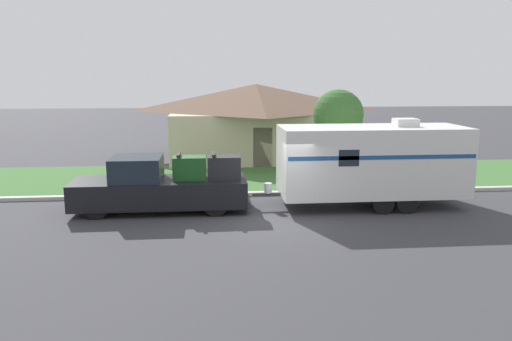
# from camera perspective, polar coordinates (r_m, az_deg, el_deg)

# --- Properties ---
(ground_plane) EXTENTS (120.00, 120.00, 0.00)m
(ground_plane) POSITION_cam_1_polar(r_m,az_deg,el_deg) (16.48, 2.53, -5.88)
(ground_plane) COLOR #38383D
(curb_strip) EXTENTS (80.00, 0.30, 0.14)m
(curb_strip) POSITION_cam_1_polar(r_m,az_deg,el_deg) (20.06, 1.08, -2.63)
(curb_strip) COLOR beige
(curb_strip) RESTS_ON ground_plane
(lawn_strip) EXTENTS (80.00, 7.00, 0.03)m
(lawn_strip) POSITION_cam_1_polar(r_m,az_deg,el_deg) (23.62, 0.10, -0.72)
(lawn_strip) COLOR #3D6B33
(lawn_strip) RESTS_ON ground_plane
(house_across_street) EXTENTS (10.42, 8.38, 4.25)m
(house_across_street) POSITION_cam_1_polar(r_m,az_deg,el_deg) (29.53, -0.02, 5.89)
(house_across_street) COLOR beige
(house_across_street) RESTS_ON ground_plane
(pickup_truck) EXTENTS (6.16, 2.01, 2.06)m
(pickup_truck) POSITION_cam_1_polar(r_m,az_deg,el_deg) (17.88, -10.77, -1.77)
(pickup_truck) COLOR black
(pickup_truck) RESTS_ON ground_plane
(travel_trailer) EXTENTS (7.67, 2.49, 3.21)m
(travel_trailer) POSITION_cam_1_polar(r_m,az_deg,el_deg) (18.58, 13.09, 1.10)
(travel_trailer) COLOR black
(travel_trailer) RESTS_ON ground_plane
(mailbox) EXTENTS (0.48, 0.20, 1.30)m
(mailbox) POSITION_cam_1_polar(r_m,az_deg,el_deg) (20.68, -4.07, 0.37)
(mailbox) COLOR brown
(mailbox) RESTS_ON ground_plane
(tree_in_yard) EXTENTS (2.29, 2.29, 4.13)m
(tree_in_yard) POSITION_cam_1_polar(r_m,az_deg,el_deg) (23.10, 9.37, 6.27)
(tree_in_yard) COLOR brown
(tree_in_yard) RESTS_ON ground_plane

